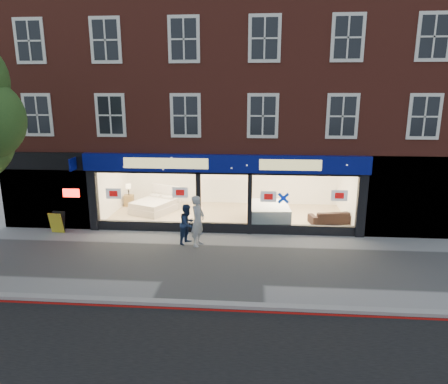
# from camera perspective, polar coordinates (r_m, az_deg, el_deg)

# --- Properties ---
(ground) EXTENTS (120.00, 120.00, 0.00)m
(ground) POSITION_cam_1_polar(r_m,az_deg,el_deg) (13.90, -1.00, -10.04)
(ground) COLOR gray
(ground) RESTS_ON ground
(kerb_line) EXTENTS (60.00, 0.10, 0.01)m
(kerb_line) POSITION_cam_1_polar(r_m,az_deg,el_deg) (11.15, -2.59, -16.46)
(kerb_line) COLOR #8C0A07
(kerb_line) RESTS_ON ground
(kerb_stone) EXTENTS (60.00, 0.25, 0.12)m
(kerb_stone) POSITION_cam_1_polar(r_m,az_deg,el_deg) (11.29, -2.46, -15.71)
(kerb_stone) COLOR gray
(kerb_stone) RESTS_ON ground
(showroom_floor) EXTENTS (11.00, 4.50, 0.10)m
(showroom_floor) POSITION_cam_1_polar(r_m,az_deg,el_deg) (18.78, 0.53, -3.41)
(showroom_floor) COLOR tan
(showroom_floor) RESTS_ON ground
(building) EXTENTS (19.00, 8.26, 10.30)m
(building) POSITION_cam_1_polar(r_m,az_deg,el_deg) (19.64, 0.88, 16.91)
(building) COLOR maroon
(building) RESTS_ON ground
(display_bed) EXTENTS (2.32, 2.50, 1.13)m
(display_bed) POSITION_cam_1_polar(r_m,az_deg,el_deg) (19.50, -9.80, -1.84)
(display_bed) COLOR beige
(display_bed) RESTS_ON showroom_floor
(bedside_table) EXTENTS (0.50, 0.50, 0.55)m
(bedside_table) POSITION_cam_1_polar(r_m,az_deg,el_deg) (20.78, -13.40, -1.16)
(bedside_table) COLOR brown
(bedside_table) RESTS_ON showroom_floor
(mattress_stack) EXTENTS (1.83, 2.25, 0.84)m
(mattress_stack) POSITION_cam_1_polar(r_m,az_deg,el_deg) (17.55, 6.37, -3.14)
(mattress_stack) COLOR white
(mattress_stack) RESTS_ON showroom_floor
(sofa) EXTENTS (2.00, 1.13, 0.55)m
(sofa) POSITION_cam_1_polar(r_m,az_deg,el_deg) (18.14, 15.02, -3.46)
(sofa) COLOR black
(sofa) RESTS_ON showroom_floor
(a_board) EXTENTS (0.61, 0.42, 0.88)m
(a_board) POSITION_cam_1_polar(r_m,az_deg,el_deg) (17.97, -22.70, -4.02)
(a_board) COLOR gold
(a_board) RESTS_ON ground
(pedestrian_grey) EXTENTS (0.67, 0.82, 1.94)m
(pedestrian_grey) POSITION_cam_1_polar(r_m,az_deg,el_deg) (15.11, -3.76, -4.12)
(pedestrian_grey) COLOR #AFB2B7
(pedestrian_grey) RESTS_ON ground
(pedestrian_blue) EXTENTS (0.85, 0.94, 1.56)m
(pedestrian_blue) POSITION_cam_1_polar(r_m,az_deg,el_deg) (15.39, -5.23, -4.56)
(pedestrian_blue) COLOR #1B2B4C
(pedestrian_blue) RESTS_ON ground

